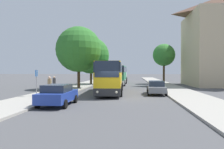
# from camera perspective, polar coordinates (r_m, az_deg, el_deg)

# --- Properties ---
(ground_plane) EXTENTS (300.00, 300.00, 0.00)m
(ground_plane) POSITION_cam_1_polar(r_m,az_deg,el_deg) (19.75, 0.84, -6.39)
(ground_plane) COLOR #4C4C4F
(ground_plane) RESTS_ON ground
(sidewalk_left) EXTENTS (4.00, 120.00, 0.15)m
(sidewalk_left) POSITION_cam_1_polar(r_m,az_deg,el_deg) (21.43, -18.26, -5.65)
(sidewalk_left) COLOR #A39E93
(sidewalk_left) RESTS_ON ground_plane
(sidewalk_right) EXTENTS (4.00, 120.00, 0.15)m
(sidewalk_right) POSITION_cam_1_polar(r_m,az_deg,el_deg) (20.44, 20.92, -5.99)
(sidewalk_right) COLOR #A39E93
(sidewalk_right) RESTS_ON ground_plane
(bus_front) EXTENTS (2.96, 11.38, 3.43)m
(bus_front) POSITION_cam_1_polar(r_m,az_deg,el_deg) (24.66, -0.33, -0.65)
(bus_front) COLOR #2D2D2D
(bus_front) RESTS_ON ground_plane
(bus_middle) EXTENTS (2.93, 11.14, 3.37)m
(bus_middle) POSITION_cam_1_polar(r_m,az_deg,el_deg) (39.43, 1.65, -0.09)
(bus_middle) COLOR silver
(bus_middle) RESTS_ON ground_plane
(bus_rear) EXTENTS (2.97, 10.50, 3.38)m
(bus_rear) POSITION_cam_1_polar(r_m,az_deg,el_deg) (52.31, 2.37, 0.17)
(bus_rear) COLOR #238942
(bus_rear) RESTS_ON ground_plane
(parked_car_left_curb) EXTENTS (2.10, 4.35, 1.54)m
(parked_car_left_curb) POSITION_cam_1_polar(r_m,az_deg,el_deg) (16.45, -13.97, -5.10)
(parked_car_left_curb) COLOR #233D9E
(parked_car_left_curb) RESTS_ON ground_plane
(parked_car_right_near) EXTENTS (2.15, 4.65, 1.45)m
(parked_car_right_near) POSITION_cam_1_polar(r_m,az_deg,el_deg) (23.94, 11.50, -3.30)
(parked_car_right_near) COLOR slate
(parked_car_right_near) RESTS_ON ground_plane
(bus_stop_sign) EXTENTS (0.08, 0.45, 2.50)m
(bus_stop_sign) POSITION_cam_1_polar(r_m,az_deg,el_deg) (21.76, -19.13, -1.27)
(bus_stop_sign) COLOR gray
(bus_stop_sign) RESTS_ON sidewalk_left
(pedestrian_waiting_near) EXTENTS (0.36, 0.36, 1.78)m
(pedestrian_waiting_near) POSITION_cam_1_polar(r_m,az_deg,el_deg) (25.35, -14.86, -2.41)
(pedestrian_waiting_near) COLOR #23232D
(pedestrian_waiting_near) RESTS_ON sidewalk_left
(pedestrian_waiting_far) EXTENTS (0.36, 0.36, 1.83)m
(pedestrian_waiting_far) POSITION_cam_1_polar(r_m,az_deg,el_deg) (21.33, -15.98, -2.96)
(pedestrian_waiting_far) COLOR #23232D
(pedestrian_waiting_far) RESTS_ON sidewalk_left
(pedestrian_walking_back) EXTENTS (0.36, 0.36, 1.85)m
(pedestrian_walking_back) POSITION_cam_1_polar(r_m,az_deg,el_deg) (22.21, -16.07, -2.78)
(pedestrian_walking_back) COLOR #23232D
(pedestrian_walking_back) RESTS_ON sidewalk_left
(tree_left_near) EXTENTS (6.57, 6.57, 8.43)m
(tree_left_near) POSITION_cam_1_polar(r_m,az_deg,el_deg) (39.71, -5.51, 4.95)
(tree_left_near) COLOR #513D23
(tree_left_near) RESTS_ON sidewalk_left
(tree_left_far) EXTENTS (6.34, 6.34, 8.54)m
(tree_left_far) POSITION_cam_1_polar(r_m,az_deg,el_deg) (30.97, -8.71, 6.49)
(tree_left_far) COLOR #47331E
(tree_left_far) RESTS_ON sidewalk_left
(tree_right_near) EXTENTS (4.29, 4.29, 7.60)m
(tree_right_near) POSITION_cam_1_polar(r_m,az_deg,el_deg) (43.58, 13.40, 4.96)
(tree_right_near) COLOR #47331E
(tree_right_near) RESTS_ON sidewalk_right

